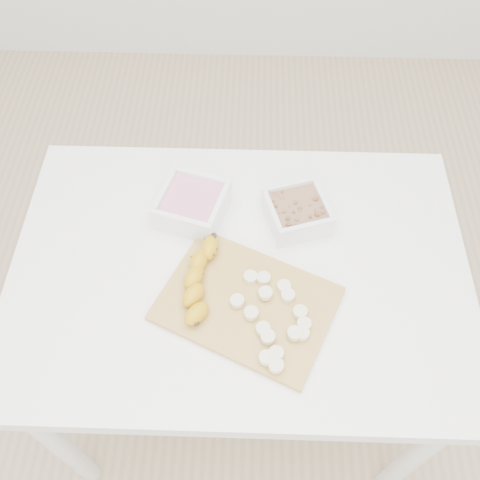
{
  "coord_description": "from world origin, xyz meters",
  "views": [
    {
      "loc": [
        0.02,
        -0.61,
        1.74
      ],
      "look_at": [
        0.0,
        0.03,
        0.81
      ],
      "focal_mm": 40.0,
      "sensor_mm": 36.0,
      "label": 1
    }
  ],
  "objects_px": {
    "table": "(240,289)",
    "bowl_granola": "(297,212)",
    "cutting_board": "(247,304)",
    "banana": "(200,281)",
    "bowl_yogurt": "(192,204)"
  },
  "relations": [
    {
      "from": "bowl_granola",
      "to": "banana",
      "type": "height_order",
      "value": "bowl_granola"
    },
    {
      "from": "cutting_board",
      "to": "banana",
      "type": "distance_m",
      "value": 0.11
    },
    {
      "from": "bowl_yogurt",
      "to": "cutting_board",
      "type": "relative_size",
      "value": 0.52
    },
    {
      "from": "bowl_granola",
      "to": "banana",
      "type": "distance_m",
      "value": 0.28
    },
    {
      "from": "bowl_yogurt",
      "to": "banana",
      "type": "bearing_deg",
      "value": -81.01
    },
    {
      "from": "bowl_granola",
      "to": "banana",
      "type": "bearing_deg",
      "value": -137.8
    },
    {
      "from": "table",
      "to": "bowl_granola",
      "type": "xyz_separation_m",
      "value": [
        0.13,
        0.13,
        0.13
      ]
    },
    {
      "from": "cutting_board",
      "to": "banana",
      "type": "relative_size",
      "value": 1.65
    },
    {
      "from": "table",
      "to": "bowl_granola",
      "type": "bearing_deg",
      "value": 46.11
    },
    {
      "from": "bowl_yogurt",
      "to": "banana",
      "type": "xyz_separation_m",
      "value": [
        0.03,
        -0.2,
        -0.0
      ]
    },
    {
      "from": "bowl_granola",
      "to": "cutting_board",
      "type": "relative_size",
      "value": 0.48
    },
    {
      "from": "bowl_yogurt",
      "to": "cutting_board",
      "type": "distance_m",
      "value": 0.27
    },
    {
      "from": "table",
      "to": "bowl_granola",
      "type": "relative_size",
      "value": 6.11
    },
    {
      "from": "banana",
      "to": "bowl_granola",
      "type": "bearing_deg",
      "value": 59.63
    },
    {
      "from": "table",
      "to": "bowl_yogurt",
      "type": "distance_m",
      "value": 0.22
    }
  ]
}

